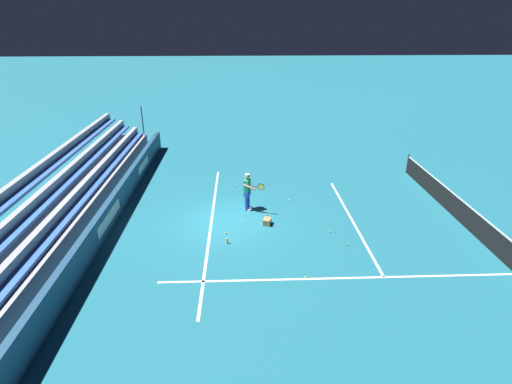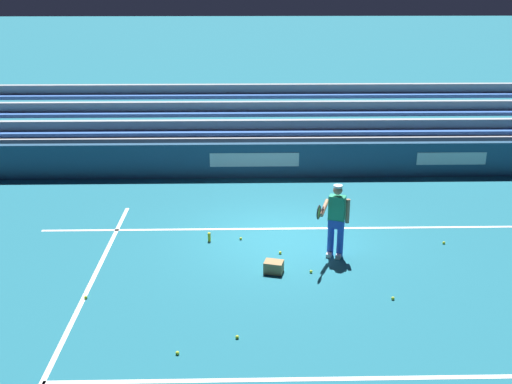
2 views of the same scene
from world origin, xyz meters
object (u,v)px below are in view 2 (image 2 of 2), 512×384
tennis_ball_by_box (86,297)px  tennis_ball_stray_back (241,238)px  tennis_ball_far_left (393,298)px  tennis_ball_toward_net (444,243)px  tennis_ball_midcourt (177,353)px  tennis_ball_on_baseline (311,272)px  water_bottle (209,237)px  tennis_player (336,220)px  tennis_ball_far_right (280,253)px  ball_box_cardboard (274,267)px  tennis_ball_near_player (237,337)px

tennis_ball_by_box → tennis_ball_stray_back: (-3.09, -2.74, 0.00)m
tennis_ball_far_left → tennis_ball_toward_net: same height
tennis_ball_midcourt → tennis_ball_far_left: same height
tennis_ball_on_baseline → water_bottle: water_bottle is taller
tennis_ball_toward_net → water_bottle: (5.63, -0.28, 0.08)m
tennis_player → tennis_ball_far_right: tennis_player is taller
tennis_ball_far_right → water_bottle: 1.83m
ball_box_cardboard → tennis_player: bearing=-151.4°
tennis_ball_midcourt → tennis_ball_stray_back: (-1.07, -4.65, 0.00)m
ball_box_cardboard → tennis_ball_near_player: 2.61m
tennis_ball_by_box → tennis_ball_far_left: 6.12m
tennis_ball_near_player → tennis_ball_on_baseline: same height
tennis_ball_by_box → tennis_ball_near_player: size_ratio=1.00×
tennis_ball_by_box → tennis_ball_toward_net: (-7.96, -2.39, 0.00)m
tennis_ball_far_right → tennis_player: bearing=174.6°
ball_box_cardboard → tennis_ball_far_left: size_ratio=6.06×
tennis_player → tennis_ball_by_box: size_ratio=25.98×
tennis_ball_toward_net → tennis_ball_far_left: bearing=54.4°
tennis_ball_midcourt → water_bottle: bearing=-93.8°
ball_box_cardboard → tennis_ball_near_player: size_ratio=6.06×
tennis_ball_near_player → water_bottle: water_bottle is taller
tennis_ball_near_player → tennis_ball_far_right: (-0.97, -3.39, 0.00)m
tennis_ball_near_player → tennis_ball_far_right: same height
tennis_ball_far_left → tennis_ball_midcourt: bearing=22.9°
tennis_ball_by_box → tennis_ball_near_player: bearing=154.5°
tennis_player → tennis_ball_by_box: tennis_player is taller
tennis_ball_far_left → tennis_ball_toward_net: (-1.84, -2.57, 0.00)m
tennis_ball_stray_back → tennis_ball_toward_net: bearing=175.9°
tennis_ball_far_left → tennis_ball_far_right: (2.12, -2.11, 0.00)m
tennis_ball_toward_net → water_bottle: bearing=-2.8°
tennis_ball_far_left → tennis_ball_by_box: bearing=-1.6°
tennis_ball_near_player → tennis_ball_far_right: bearing=-105.9°
water_bottle → tennis_player: bearing=163.7°
tennis_ball_far_right → tennis_ball_stray_back: (0.91, -0.81, 0.00)m
tennis_ball_toward_net → water_bottle: 5.64m
ball_box_cardboard → tennis_ball_by_box: (3.81, 1.04, -0.10)m
tennis_ball_by_box → tennis_ball_far_right: (-4.00, -1.94, 0.00)m
ball_box_cardboard → tennis_ball_far_left: bearing=152.4°
tennis_ball_by_box → tennis_ball_far_left: (-6.12, 0.17, 0.00)m
tennis_player → tennis_ball_toward_net: (-2.72, -0.58, -0.86)m
tennis_player → tennis_ball_toward_net: size_ratio=25.98×
water_bottle → tennis_ball_midcourt: bearing=86.2°
tennis_ball_far_left → water_bottle: bearing=-36.8°
tennis_ball_far_right → tennis_ball_stray_back: same height
tennis_ball_by_box → water_bottle: (-2.33, -2.67, 0.08)m
tennis_ball_toward_net → tennis_ball_near_player: same height
tennis_ball_stray_back → tennis_player: bearing=156.8°
tennis_ball_toward_net → tennis_ball_near_player: bearing=38.0°
tennis_ball_toward_net → tennis_ball_far_right: size_ratio=1.00×
tennis_ball_midcourt → tennis_ball_far_right: size_ratio=1.00×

